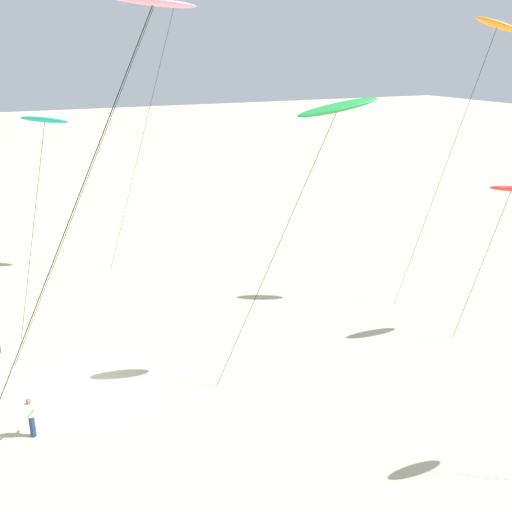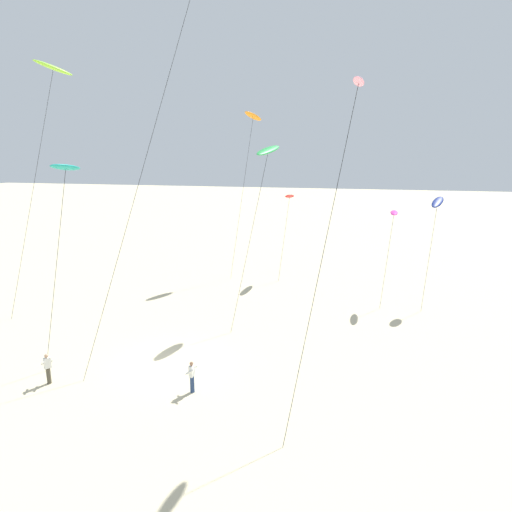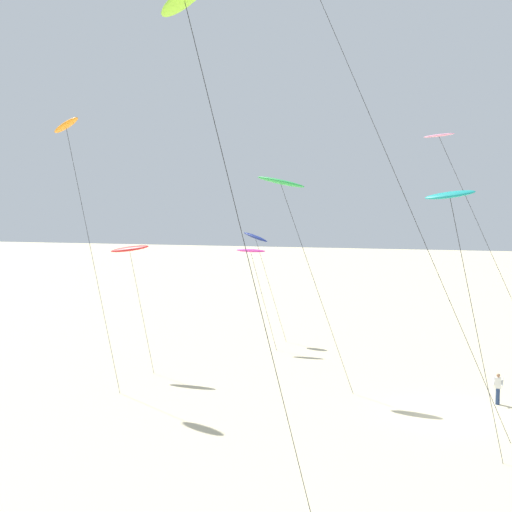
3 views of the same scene
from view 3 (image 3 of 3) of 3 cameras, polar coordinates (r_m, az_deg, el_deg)
name	(u,v)px [view 3 (image 3 of 3)]	position (r m, az deg, el deg)	size (l,w,h in m)	color
ground_plane	(445,413)	(36.72, 15.66, -12.62)	(260.00, 260.00, 0.00)	beige
kite_teal	(450,198)	(29.52, 16.09, 4.76)	(1.26, 3.43, 11.36)	teal
kite_red	(130,249)	(43.82, -10.62, 0.55)	(1.05, 3.31, 8.21)	red
kite_magenta	(251,251)	(50.28, -0.44, 0.40)	(1.06, 3.39, 7.37)	#D8339E
kite_green	(281,183)	(40.09, 2.12, 6.18)	(2.33, 6.34, 12.49)	green
kite_orange	(66,127)	(41.46, -15.71, 10.42)	(2.15, 5.19, 15.79)	orange
kite_pink	(442,142)	(44.98, 15.42, 9.23)	(2.53, 7.74, 15.20)	pink
kite_navy	(256,238)	(53.48, -0.03, 1.56)	(1.66, 4.01, 8.56)	navy
kite_lime	(185,1)	(25.56, -5.98, 20.62)	(2.81, 6.62, 18.49)	#8CD833
kite_flyer_nearest	(498,388)	(38.75, 19.74, -10.44)	(0.55, 0.57, 1.67)	navy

